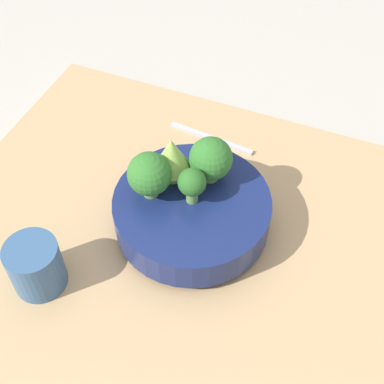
% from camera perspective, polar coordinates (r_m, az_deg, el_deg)
% --- Properties ---
extents(ground_plane, '(6.00, 6.00, 0.00)m').
position_cam_1_polar(ground_plane, '(0.93, -1.98, -6.02)').
color(ground_plane, '#ADA89E').
extents(table, '(0.80, 0.70, 0.04)m').
position_cam_1_polar(table, '(0.91, -2.01, -5.34)').
color(table, tan).
rests_on(table, ground_plane).
extents(bowl, '(0.26, 0.26, 0.07)m').
position_cam_1_polar(bowl, '(0.87, 0.00, -2.12)').
color(bowl, navy).
rests_on(bowl, table).
extents(broccoli_floret_front, '(0.07, 0.07, 0.08)m').
position_cam_1_polar(broccoli_floret_front, '(0.85, 2.01, 3.51)').
color(broccoli_floret_front, '#609347').
rests_on(broccoli_floret_front, bowl).
extents(broccoli_floret_center, '(0.04, 0.04, 0.07)m').
position_cam_1_polar(broccoli_floret_center, '(0.82, 0.00, 0.92)').
color(broccoli_floret_center, '#609347').
rests_on(broccoli_floret_center, bowl).
extents(romanesco_piece_near, '(0.06, 0.06, 0.09)m').
position_cam_1_polar(romanesco_piece_near, '(0.84, -2.18, 3.93)').
color(romanesco_piece_near, '#7AB256').
rests_on(romanesco_piece_near, bowl).
extents(broccoli_floret_right, '(0.07, 0.07, 0.08)m').
position_cam_1_polar(broccoli_floret_right, '(0.83, -4.57, 1.87)').
color(broccoli_floret_right, '#609347').
rests_on(broccoli_floret_right, bowl).
extents(cup, '(0.08, 0.08, 0.09)m').
position_cam_1_polar(cup, '(0.84, -16.33, -7.58)').
color(cup, '#33567F').
rests_on(cup, table).
extents(fork, '(0.18, 0.03, 0.01)m').
position_cam_1_polar(fork, '(1.04, 2.05, 5.75)').
color(fork, '#B2B2B7').
rests_on(fork, table).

